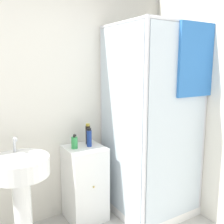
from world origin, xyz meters
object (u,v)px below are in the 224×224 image
Objects in this scene: soap_dispenser at (74,143)px; shampoo_bottle_tall_black at (88,134)px; sink at (21,182)px; shampoo_bottle_blue at (89,138)px.

shampoo_bottle_tall_black reaches higher than soap_dispenser.
sink reaches higher than shampoo_bottle_blue.
sink is 4.58× the size of shampoo_bottle_tall_black.
shampoo_bottle_blue is at bearing -107.87° from shampoo_bottle_tall_black.
sink is 0.85m from shampoo_bottle_tall_black.
soap_dispenser is 0.77× the size of shampoo_bottle_blue.
sink is 6.81× the size of soap_dispenser.
soap_dispenser is 0.16m from shampoo_bottle_blue.
shampoo_bottle_tall_black is 1.15× the size of shampoo_bottle_blue.
shampoo_bottle_tall_black reaches higher than shampoo_bottle_blue.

